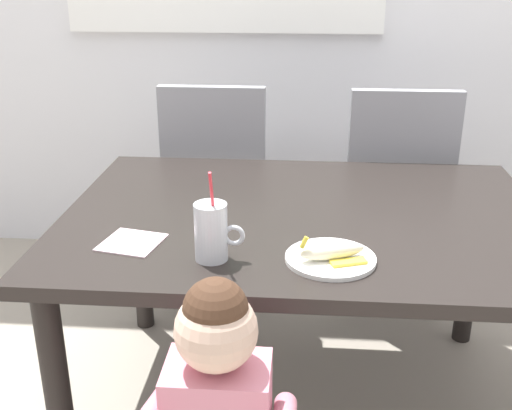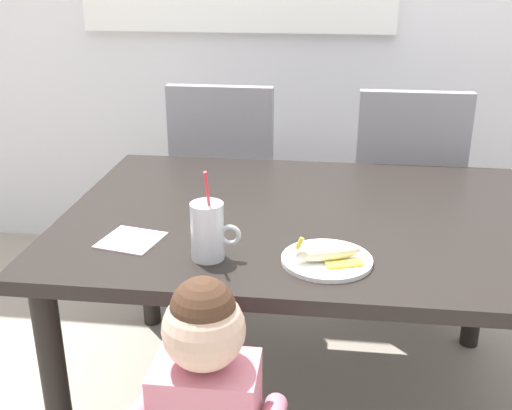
% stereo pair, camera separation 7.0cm
% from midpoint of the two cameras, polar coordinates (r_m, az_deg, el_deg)
% --- Properties ---
extents(ground_plane, '(24.00, 24.00, 0.00)m').
position_cam_midpoint_polar(ground_plane, '(2.23, 3.00, -17.65)').
color(ground_plane, '#9E9384').
extents(dining_table, '(1.44, 1.03, 0.70)m').
position_cam_midpoint_polar(dining_table, '(1.90, 3.37, -3.01)').
color(dining_table, black).
rests_on(dining_table, ground).
extents(dining_chair_left, '(0.44, 0.45, 0.96)m').
position_cam_midpoint_polar(dining_chair_left, '(2.64, -4.32, 2.38)').
color(dining_chair_left, gray).
rests_on(dining_chair_left, ground).
extents(dining_chair_right, '(0.44, 0.44, 0.96)m').
position_cam_midpoint_polar(dining_chair_right, '(2.61, 11.97, 1.80)').
color(dining_chair_right, gray).
rests_on(dining_chair_right, ground).
extents(milk_cup, '(0.13, 0.09, 0.25)m').
position_cam_midpoint_polar(milk_cup, '(1.55, -5.41, -2.78)').
color(milk_cup, silver).
rests_on(milk_cup, dining_table).
extents(snack_plate, '(0.23, 0.23, 0.01)m').
position_cam_midpoint_polar(snack_plate, '(1.57, 5.62, -4.96)').
color(snack_plate, white).
rests_on(snack_plate, dining_table).
extents(peeled_banana, '(0.18, 0.13, 0.07)m').
position_cam_midpoint_polar(peeled_banana, '(1.55, 5.83, -4.32)').
color(peeled_banana, '#F4EAC6').
rests_on(peeled_banana, snack_plate).
extents(paper_napkin, '(0.18, 0.18, 0.00)m').
position_cam_midpoint_polar(paper_napkin, '(1.70, -12.56, -3.40)').
color(paper_napkin, silver).
rests_on(paper_napkin, dining_table).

